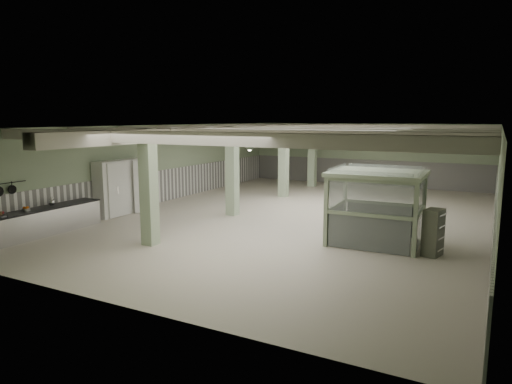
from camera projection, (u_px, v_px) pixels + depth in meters
The scene contains 33 objects.
floor at pixel (299, 216), 18.37m from camera, with size 20.00×20.00×0.00m, color beige.
ceiling at pixel (300, 126), 17.80m from camera, with size 14.00×20.00×0.02m, color silver.
wall_back at pixel (365, 154), 26.81m from camera, with size 14.00×0.02×3.60m, color #98AC8A.
wall_front at pixel (112, 222), 9.36m from camera, with size 14.00×0.02×3.60m, color #98AC8A.
wall_left at pixel (161, 164), 21.32m from camera, with size 0.02×20.00×3.60m, color #98AC8A.
wall_right at pixel (498, 184), 14.85m from camera, with size 0.02×20.00×3.60m, color #98AC8A.
wainscot_left at pixel (162, 186), 21.48m from camera, with size 0.05×19.90×1.50m, color white.
wainscot_right at pixel (495, 215), 15.03m from camera, with size 0.05×19.90×1.50m, color white.
wainscot_back at pixel (364, 172), 26.96m from camera, with size 13.90×0.05×1.50m, color white.
girder at pixel (244, 131), 18.99m from camera, with size 0.45×19.90×0.40m, color beige.
beam_a at pixel (184, 138), 11.29m from camera, with size 13.90×0.35×0.32m, color beige.
beam_b at pixel (235, 135), 13.47m from camera, with size 13.90×0.35×0.32m, color beige.
beam_c at pixel (272, 133), 15.65m from camera, with size 13.90×0.35×0.32m, color beige.
beam_d at pixel (300, 131), 17.83m from camera, with size 13.90×0.35×0.32m, color beige.
beam_e at pixel (322, 129), 20.01m from camera, with size 13.90×0.35×0.32m, color beige.
beam_f at pixel (339, 128), 22.19m from camera, with size 13.90×0.35×0.32m, color beige.
beam_g at pixel (354, 127), 24.37m from camera, with size 13.90×0.35×0.32m, color beige.
column_a at pixel (149, 188), 14.01m from camera, with size 0.42×0.42×3.60m, color #A4BC97.
column_b at pixel (232, 171), 18.37m from camera, with size 0.42×0.42×3.60m, color #A4BC97.
column_c at pixel (284, 161), 22.73m from camera, with size 0.42×0.42×3.60m, color #A4BC97.
column_d at pixel (312, 155), 26.22m from camera, with size 0.42×0.42×3.60m, color #A4BC97.
hook_rail at pixel (9, 183), 14.65m from camera, with size 0.02×0.02×1.20m, color black.
pendant_front at pixel (250, 148), 13.29m from camera, with size 0.44×0.44×0.22m, color #304030.
pendant_mid at pixel (316, 140), 18.09m from camera, with size 0.44×0.44×0.22m, color #304030.
pendant_back at pixel (352, 136), 22.45m from camera, with size 0.44×0.44×0.22m, color #304030.
prep_counter at pixel (37, 223), 15.22m from camera, with size 0.84×4.82×0.91m.
pitcher_near at pixel (52, 201), 15.80m from camera, with size 0.21×0.24×0.31m, color silver, non-canonical shape.
veg_colander at pixel (0, 215), 13.91m from camera, with size 0.41×0.41×0.19m, color #46464B, non-canonical shape.
orange_bowl at pixel (26, 210), 14.89m from camera, with size 0.24×0.24×0.09m, color #B2B2B7.
skillet_far at pixel (12, 189), 14.72m from camera, with size 0.28×0.28×0.04m, color black.
walkin_cooler at pixel (122, 187), 18.68m from camera, with size 0.95×2.47×2.27m.
guard_booth at pixel (377, 193), 14.20m from camera, with size 2.92×2.51×2.39m.
filing_cabinet at pixel (433, 232), 13.02m from camera, with size 0.44×0.63×1.36m, color #4F5446.
Camera 1 is at (6.90, -16.69, 3.90)m, focal length 32.00 mm.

